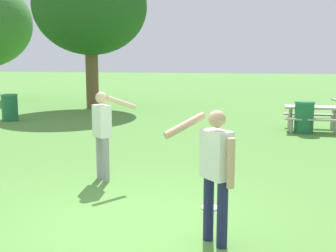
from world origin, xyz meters
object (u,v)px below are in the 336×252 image
Objects in this scene: person_catcher at (103,129)px; tree_broad_center at (90,7)px; picnic_table_near at (313,113)px; trash_can_beside_table at (304,117)px; trash_can_further_along at (10,107)px; frisbee at (210,207)px; person_thrower at (215,167)px.

tree_broad_center reaches higher than person_catcher.
person_catcher is at bearing -124.40° from picnic_table_near.
trash_can_further_along is at bearing 177.71° from trash_can_beside_table.
frisbee is 11.08m from trash_can_further_along.
trash_can_beside_table reaches higher than frisbee.
trash_can_beside_table is 10.69m from tree_broad_center.
trash_can_beside_table is at bearing -28.42° from tree_broad_center.
person_thrower is at bearing -45.12° from person_catcher.
picnic_table_near is at bearing -25.38° from tree_broad_center.
tree_broad_center is (-8.72, 4.72, 3.99)m from trash_can_beside_table.
person_catcher is 7.32m from trash_can_beside_table.
frisbee is at bearing 98.96° from person_thrower.
trash_can_further_along is at bearing -108.37° from tree_broad_center.
trash_can_further_along is at bearing -179.81° from picnic_table_near.
frisbee is 0.04× the size of tree_broad_center.
frisbee is at bearing -105.89° from trash_can_beside_table.
trash_can_further_along reaches higher than frisbee.
tree_broad_center is (-4.59, 10.74, 3.51)m from person_catcher.
trash_can_further_along is 6.05m from tree_broad_center.
tree_broad_center is at bearing 119.50° from frisbee.
person_thrower reaches higher than picnic_table_near.
trash_can_beside_table is at bearing 77.57° from person_thrower.
tree_broad_center is at bearing 113.15° from person_catcher.
tree_broad_center reaches higher than person_thrower.
person_catcher is 2.55m from frisbee.
frisbee is (-0.19, 1.21, -0.95)m from person_thrower.
frisbee is (2.10, -1.09, -0.95)m from person_catcher.
person_thrower is at bearing -62.17° from tree_broad_center.
person_thrower is at bearing -102.43° from trash_can_beside_table.
picnic_table_near is at bearing 72.90° from frisbee.
person_thrower reaches higher than trash_can_beside_table.
frisbee is 14.31m from tree_broad_center.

